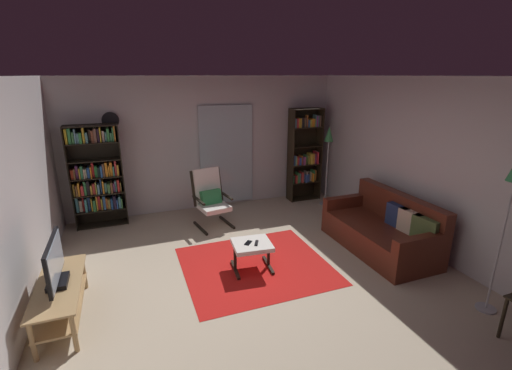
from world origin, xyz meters
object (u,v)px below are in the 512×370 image
object	(u,v)px
leather_sofa	(383,230)
wall_clock	(110,120)
tv_stand	(61,296)
bookshelf_near_sofa	(304,154)
ottoman	(252,247)
television	(55,264)
floor_lamp_by_shelf	(329,143)
cell_phone	(248,243)
lounge_armchair	(210,197)
bookshelf_near_tv	(97,175)
tv_remote	(257,243)

from	to	relation	value
leather_sofa	wall_clock	xyz separation A→B (m)	(-3.80, 2.77, 1.54)
tv_stand	bookshelf_near_sofa	xyz separation A→B (m)	(4.39, 2.67, 0.69)
ottoman	wall_clock	bearing A→B (deg)	122.81
television	tv_stand	bearing A→B (deg)	-110.17
ottoman	floor_lamp_by_shelf	distance (m)	3.17
television	leather_sofa	size ratio (longest dim) A/B	0.44
cell_phone	wall_clock	world-z (taller)	wall_clock
lounge_armchair	floor_lamp_by_shelf	size ratio (longest dim) A/B	0.62
television	floor_lamp_by_shelf	size ratio (longest dim) A/B	0.50
wall_clock	television	bearing A→B (deg)	-102.59
bookshelf_near_tv	leather_sofa	xyz separation A→B (m)	(4.12, -2.57, -0.63)
tv_remote	floor_lamp_by_shelf	world-z (taller)	floor_lamp_by_shelf
bookshelf_near_tv	bookshelf_near_sofa	xyz separation A→B (m)	(4.07, -0.01, 0.05)
leather_sofa	floor_lamp_by_shelf	size ratio (longest dim) A/B	1.12
tv_remote	lounge_armchair	bearing A→B (deg)	123.72
leather_sofa	tv_remote	world-z (taller)	leather_sofa
floor_lamp_by_shelf	wall_clock	xyz separation A→B (m)	(-4.02, 0.71, 0.55)
leather_sofa	ottoman	xyz separation A→B (m)	(-2.11, 0.15, 0.02)
tv_stand	lounge_armchair	distance (m)	2.96
bookshelf_near_sofa	wall_clock	bearing A→B (deg)	176.74
television	bookshelf_near_sofa	bearing A→B (deg)	31.29
bookshelf_near_tv	tv_remote	world-z (taller)	bookshelf_near_tv
floor_lamp_by_shelf	lounge_armchair	bearing A→B (deg)	-175.79
bookshelf_near_sofa	cell_phone	size ratio (longest dim) A/B	13.99
television	ottoman	distance (m)	2.37
television	lounge_armchair	bearing A→B (deg)	42.53
tv_stand	cell_phone	distance (m)	2.30
leather_sofa	television	bearing A→B (deg)	-178.55
lounge_armchair	wall_clock	bearing A→B (deg)	149.68
bookshelf_near_sofa	leather_sofa	bearing A→B (deg)	-88.84
floor_lamp_by_shelf	wall_clock	size ratio (longest dim) A/B	5.65
wall_clock	bookshelf_near_tv	bearing A→B (deg)	-148.59
tv_stand	television	xyz separation A→B (m)	(0.00, 0.01, 0.39)
bookshelf_near_tv	cell_phone	world-z (taller)	bookshelf_near_tv
wall_clock	ottoman	bearing A→B (deg)	-57.19
bookshelf_near_tv	wall_clock	world-z (taller)	wall_clock
tv_stand	tv_remote	distance (m)	2.40
tv_stand	tv_remote	bearing A→B (deg)	5.47
bookshelf_near_tv	wall_clock	xyz separation A→B (m)	(0.33, 0.20, 0.91)
television	cell_phone	distance (m)	2.31
television	wall_clock	distance (m)	3.17
bookshelf_near_tv	floor_lamp_by_shelf	world-z (taller)	bookshelf_near_tv
tv_stand	bookshelf_near_sofa	size ratio (longest dim) A/B	0.64
tv_stand	lounge_armchair	xyz separation A→B (m)	(2.17, 1.99, 0.23)
ottoman	cell_phone	size ratio (longest dim) A/B	4.03
floor_lamp_by_shelf	ottoman	bearing A→B (deg)	-140.80
floor_lamp_by_shelf	wall_clock	bearing A→B (deg)	170.02
television	bookshelf_near_sofa	xyz separation A→B (m)	(4.39, 2.67, 0.30)
bookshelf_near_tv	tv_remote	bearing A→B (deg)	-49.99
wall_clock	lounge_armchair	bearing A→B (deg)	-30.32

